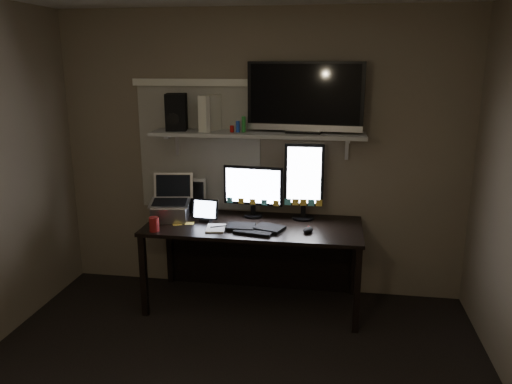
% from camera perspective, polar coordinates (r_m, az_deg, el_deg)
% --- Properties ---
extents(back_wall, '(3.60, 0.00, 3.60)m').
position_cam_1_polar(back_wall, '(4.42, 0.50, 4.20)').
color(back_wall, '#716351').
rests_on(back_wall, floor).
extents(window_blinds, '(1.10, 0.02, 1.10)m').
position_cam_1_polar(window_blinds, '(4.51, -6.48, 4.96)').
color(window_blinds, beige).
rests_on(window_blinds, back_wall).
extents(desk, '(1.80, 0.75, 0.73)m').
position_cam_1_polar(desk, '(4.36, -0.01, -5.43)').
color(desk, black).
rests_on(desk, floor).
extents(wall_shelf, '(1.80, 0.35, 0.03)m').
position_cam_1_polar(wall_shelf, '(4.21, 0.15, 6.65)').
color(wall_shelf, '#B3B3AE').
rests_on(wall_shelf, back_wall).
extents(monitor_landscape, '(0.53, 0.10, 0.46)m').
position_cam_1_polar(monitor_landscape, '(4.34, -0.33, 0.08)').
color(monitor_landscape, black).
rests_on(monitor_landscape, desk).
extents(monitor_portrait, '(0.34, 0.07, 0.67)m').
position_cam_1_polar(monitor_portrait, '(4.27, 5.50, 1.23)').
color(monitor_portrait, black).
rests_on(monitor_portrait, desk).
extents(keyboard, '(0.49, 0.26, 0.03)m').
position_cam_1_polar(keyboard, '(4.07, -0.12, -4.10)').
color(keyboard, black).
rests_on(keyboard, desk).
extents(mouse, '(0.10, 0.13, 0.04)m').
position_cam_1_polar(mouse, '(4.02, 5.98, -4.34)').
color(mouse, black).
rests_on(mouse, desk).
extents(notepad, '(0.17, 0.23, 0.01)m').
position_cam_1_polar(notepad, '(4.09, -4.63, -4.14)').
color(notepad, white).
rests_on(notepad, desk).
extents(tablet, '(0.24, 0.12, 0.20)m').
position_cam_1_polar(tablet, '(4.26, -5.81, -2.09)').
color(tablet, black).
rests_on(tablet, desk).
extents(file_sorter, '(0.24, 0.11, 0.31)m').
position_cam_1_polar(file_sorter, '(4.54, -7.43, -0.39)').
color(file_sorter, black).
rests_on(file_sorter, desk).
extents(laptop, '(0.38, 0.33, 0.38)m').
position_cam_1_polar(laptop, '(4.32, -9.85, -0.75)').
color(laptop, silver).
rests_on(laptop, desk).
extents(cup, '(0.10, 0.10, 0.12)m').
position_cam_1_polar(cup, '(4.09, -11.57, -3.63)').
color(cup, maroon).
rests_on(cup, desk).
extents(sticky_notes, '(0.39, 0.33, 0.00)m').
position_cam_1_polar(sticky_notes, '(4.27, -8.15, -3.52)').
color(sticky_notes, yellow).
rests_on(sticky_notes, desk).
extents(tv, '(0.97, 0.26, 0.57)m').
position_cam_1_polar(tv, '(4.17, 5.61, 10.67)').
color(tv, black).
rests_on(tv, wall_shelf).
extents(game_console, '(0.15, 0.27, 0.30)m').
position_cam_1_polar(game_console, '(4.31, -5.29, 8.99)').
color(game_console, silver).
rests_on(game_console, wall_shelf).
extents(speaker, '(0.21, 0.24, 0.31)m').
position_cam_1_polar(speaker, '(4.38, -9.08, 9.02)').
color(speaker, black).
rests_on(speaker, wall_shelf).
extents(bottles, '(0.21, 0.08, 0.13)m').
position_cam_1_polar(bottles, '(4.18, -2.10, 7.68)').
color(bottles, '#A50F0C').
rests_on(bottles, wall_shelf).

